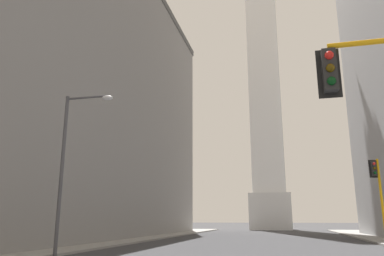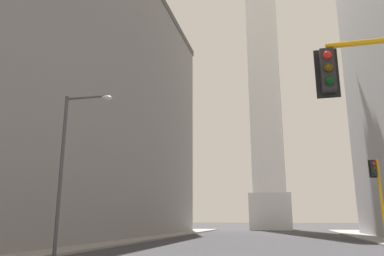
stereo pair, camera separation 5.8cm
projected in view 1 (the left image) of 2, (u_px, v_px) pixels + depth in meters
name	position (u px, v px, depth m)	size (l,w,h in m)	color
sidewalk_left	(97.00, 244.00, 29.04)	(5.00, 83.13, 0.15)	gray
building_left	(27.00, 92.00, 41.26)	(25.26, 52.87, 31.15)	gray
obelisk	(263.00, 60.00, 76.09)	(7.46, 7.46, 69.89)	silver
traffic_light_mid_right	(378.00, 188.00, 27.21)	(0.79, 0.52, 6.26)	orange
street_lamp	(70.00, 156.00, 20.21)	(2.86, 0.36, 8.66)	#4C4C51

